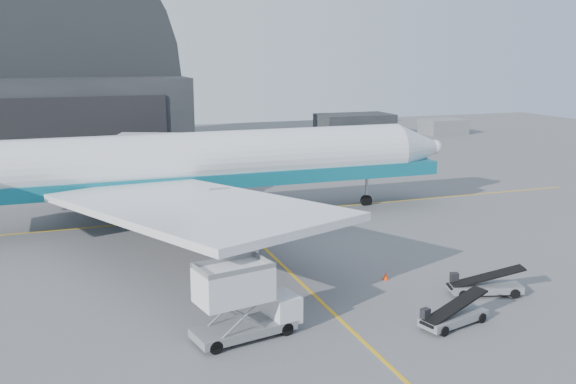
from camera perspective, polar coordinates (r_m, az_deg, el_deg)
name	(u,v)px	position (r m, az deg, el deg)	size (l,w,h in m)	color
ground	(302,284)	(44.51, 1.29, -8.19)	(200.00, 200.00, 0.00)	#565659
taxi_lines	(251,235)	(55.92, -3.33, -3.86)	(80.00, 42.12, 0.02)	gold
hangar	(8,94)	(104.30, -23.66, 8.01)	(50.00, 28.30, 28.00)	black
distant_bldg_a	(354,135)	(123.87, 5.93, 5.07)	(14.00, 8.00, 4.00)	black
distant_bldg_b	(443,134)	(128.68, 13.58, 5.06)	(8.00, 6.00, 2.80)	gray
airliner	(185,164)	(60.19, -9.13, 2.44)	(55.07, 53.40, 19.33)	white
catering_truck	(242,302)	(35.97, -4.07, -9.72)	(6.44, 3.45, 4.20)	gray
pushback_tug	(239,263)	(46.71, -4.40, -6.32)	(4.35, 3.11, 1.83)	black
belt_loader_a	(453,316)	(39.22, 14.45, -10.65)	(4.81, 2.61, 1.80)	gray
belt_loader_b	(484,286)	(44.42, 17.05, -7.99)	(5.06, 2.82, 1.89)	gray
traffic_cone	(386,276)	(45.77, 8.68, -7.38)	(0.39, 0.39, 0.57)	#FF3B08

